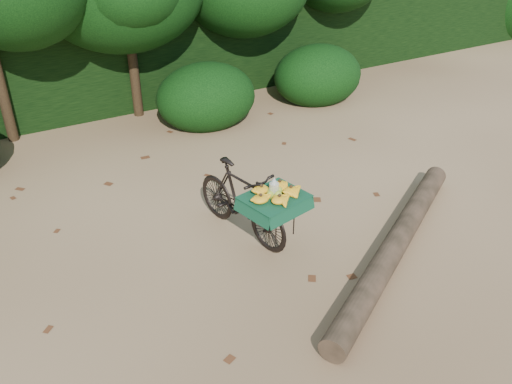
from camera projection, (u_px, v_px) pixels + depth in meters
ground at (247, 274)px, 6.35m from camera, size 80.00×80.00×0.00m
vendor_bicycle at (242, 201)px, 6.80m from camera, size 0.94×1.80×0.99m
fallen_log at (396, 244)px, 6.62m from camera, size 3.59×2.30×0.29m
hedge_backdrop at (93, 60)px, 10.62m from camera, size 26.00×1.80×1.80m
tree_row at (57, 14)px, 9.18m from camera, size 14.50×2.00×4.00m
bush_clumps at (155, 110)px, 9.56m from camera, size 8.80×1.70×0.90m
leaf_litter at (222, 245)px, 6.84m from camera, size 7.00×7.30×0.01m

